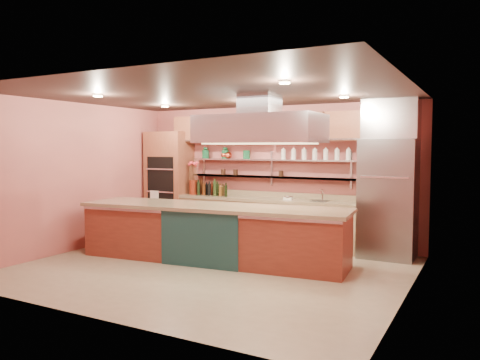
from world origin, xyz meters
The scene contains 21 objects.
floor centered at (0.00, 0.00, -0.01)m, with size 6.00×5.00×0.02m, color gray.
ceiling centered at (0.00, 0.00, 2.80)m, with size 6.00×5.00×0.02m, color black.
wall_back centered at (0.00, 2.50, 1.40)m, with size 6.00×0.04×2.80m, color #AD5851.
wall_front centered at (0.00, -2.50, 1.40)m, with size 6.00×0.04×2.80m, color #AD5851.
wall_left centered at (-3.00, 0.00, 1.40)m, with size 0.04×5.00×2.80m, color #AD5851.
wall_right centered at (3.00, 0.00, 1.40)m, with size 0.04×5.00×2.80m, color #AD5851.
oven_stack centered at (-2.45, 2.18, 1.15)m, with size 0.95×0.64×2.30m, color brown.
refrigerator centered at (2.35, 2.14, 1.05)m, with size 0.95×0.72×2.10m, color gray.
back_counter centered at (-0.05, 2.20, 0.47)m, with size 3.84×0.64×0.93m, color #A18461.
wall_shelf_lower centered at (-0.05, 2.37, 1.35)m, with size 3.60×0.26×0.03m, color #B5B7BD.
wall_shelf_upper centered at (-0.05, 2.37, 1.70)m, with size 3.60×0.26×0.03m, color #B5B7BD.
upper_cabinets centered at (0.00, 2.32, 2.35)m, with size 4.60×0.36×0.55m, color brown.
range_hood centered at (0.64, 0.46, 2.25)m, with size 2.00×1.00×0.45m, color #B5B7BD.
ceiling_downlights centered at (0.00, 0.20, 2.77)m, with size 4.00×2.80×0.02m, color #FFE5A5.
island centered at (-0.26, 0.46, 0.48)m, with size 4.62×1.00×0.96m, color maroon.
flower_vase centered at (-1.78, 2.15, 1.09)m, with size 0.18×0.18×0.32m, color #601B0E.
oil_bottle_cluster centered at (-1.27, 2.15, 1.06)m, with size 0.80×0.23×0.26m, color black.
kitchen_scale centered at (0.46, 2.15, 0.98)m, with size 0.17×0.13×0.10m, color silver.
bar_faucet centered at (1.11, 2.25, 1.04)m, with size 0.03×0.03×0.22m, color silver.
copper_kettle centered at (-1.04, 2.37, 1.79)m, with size 0.19×0.19×0.15m, color #D65131.
green_canister centered at (-0.59, 2.37, 1.80)m, with size 0.15×0.15×0.18m, color #0F4A29.
Camera 1 is at (3.92, -6.32, 1.96)m, focal length 35.00 mm.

